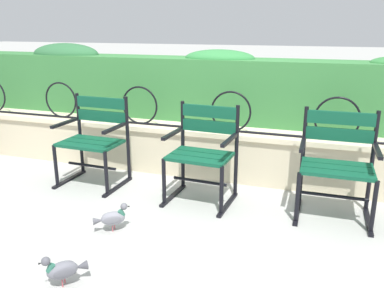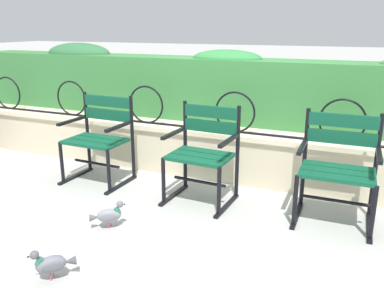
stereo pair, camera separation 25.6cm
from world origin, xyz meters
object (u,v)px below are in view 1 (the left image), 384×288
(park_chair_left, at_px, (94,138))
(park_chair_right, at_px, (337,162))
(pigeon_far_side, at_px, (112,218))
(pigeon_near_chairs, at_px, (63,269))
(park_chair_centre, at_px, (203,151))

(park_chair_left, height_order, park_chair_right, park_chair_right)
(park_chair_right, bearing_deg, pigeon_far_side, -152.15)
(pigeon_near_chairs, height_order, pigeon_far_side, same)
(park_chair_left, relative_size, pigeon_far_side, 3.47)
(park_chair_right, distance_m, pigeon_near_chairs, 2.28)
(park_chair_right, bearing_deg, pigeon_near_chairs, -135.04)
(pigeon_far_side, bearing_deg, pigeon_near_chairs, -85.32)
(park_chair_left, relative_size, park_chair_right, 0.99)
(park_chair_centre, distance_m, park_chair_right, 1.16)
(pigeon_near_chairs, xyz_separation_m, pigeon_far_side, (-0.06, 0.72, 0.00))
(pigeon_near_chairs, bearing_deg, park_chair_left, 114.82)
(pigeon_far_side, bearing_deg, park_chair_right, 27.85)
(pigeon_near_chairs, bearing_deg, park_chair_right, 44.96)
(park_chair_left, distance_m, park_chair_centre, 1.17)
(park_chair_centre, height_order, park_chair_right, park_chair_right)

